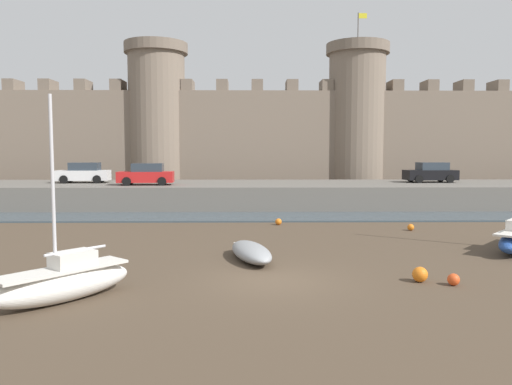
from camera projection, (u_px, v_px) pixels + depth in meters
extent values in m
plane|color=#4C3D2D|center=(273.00, 281.00, 16.52)|extent=(160.00, 160.00, 0.00)
cube|color=#3D4C56|center=(261.00, 217.00, 32.40)|extent=(80.00, 4.50, 0.10)
cube|color=#666059|center=(259.00, 194.00, 39.56)|extent=(71.30, 10.00, 1.79)
cube|color=#7A6B5B|center=(257.00, 144.00, 49.55)|extent=(59.30, 2.80, 10.14)
cylinder|color=#7A6B5B|center=(157.00, 125.00, 49.27)|extent=(5.49, 5.49, 13.82)
cylinder|color=#706254|center=(156.00, 49.00, 48.66)|extent=(6.15, 6.15, 1.00)
cylinder|color=#7A6B5B|center=(356.00, 125.00, 49.53)|extent=(5.49, 5.49, 13.82)
cylinder|color=#706254|center=(358.00, 49.00, 48.93)|extent=(6.15, 6.15, 1.00)
cylinder|color=#4C4742|center=(358.00, 28.00, 48.76)|extent=(0.10, 0.10, 3.00)
cube|color=yellow|center=(363.00, 16.00, 48.67)|extent=(0.80, 0.04, 0.50)
cube|color=#746557|center=(14.00, 86.00, 48.77)|extent=(1.10, 2.52, 1.10)
cube|color=#746557|center=(49.00, 86.00, 48.82)|extent=(1.10, 2.52, 1.10)
cube|color=#746557|center=(83.00, 86.00, 48.86)|extent=(1.10, 2.52, 1.10)
cube|color=#746557|center=(118.00, 86.00, 48.91)|extent=(1.10, 2.52, 1.10)
cube|color=#746557|center=(188.00, 86.00, 49.00)|extent=(1.10, 2.52, 1.10)
cube|color=#746557|center=(223.00, 86.00, 49.04)|extent=(1.10, 2.52, 1.10)
cube|color=#746557|center=(257.00, 86.00, 49.09)|extent=(1.10, 2.52, 1.10)
cube|color=#746557|center=(292.00, 86.00, 49.14)|extent=(1.10, 2.52, 1.10)
cube|color=#746557|center=(326.00, 86.00, 49.18)|extent=(1.10, 2.52, 1.10)
cube|color=#746557|center=(395.00, 87.00, 49.27)|extent=(1.10, 2.52, 1.10)
cube|color=#746557|center=(429.00, 87.00, 49.32)|extent=(1.10, 2.52, 1.10)
cube|color=#746557|center=(463.00, 87.00, 49.36)|extent=(1.10, 2.52, 1.10)
cube|color=#746557|center=(498.00, 87.00, 49.41)|extent=(1.10, 2.52, 1.10)
ellipsoid|color=gray|center=(251.00, 252.00, 19.67)|extent=(2.19, 4.02, 0.66)
ellipsoid|color=silver|center=(251.00, 250.00, 19.66)|extent=(1.74, 3.28, 0.37)
cube|color=beige|center=(253.00, 251.00, 19.39)|extent=(1.11, 0.46, 0.06)
cube|color=beige|center=(242.00, 243.00, 21.10)|extent=(0.75, 0.45, 0.08)
ellipsoid|color=silver|center=(63.00, 285.00, 14.26)|extent=(3.68, 4.00, 0.96)
cube|color=silver|center=(63.00, 270.00, 14.22)|extent=(3.21, 3.50, 0.08)
cube|color=silver|center=(73.00, 259.00, 14.44)|extent=(1.36, 1.40, 0.44)
cylinder|color=silver|center=(53.00, 183.00, 13.85)|extent=(0.10, 0.10, 4.90)
cylinder|color=silver|center=(76.00, 251.00, 14.51)|extent=(1.32, 1.51, 0.08)
sphere|color=orange|center=(420.00, 274.00, 16.38)|extent=(0.51, 0.51, 0.51)
sphere|color=orange|center=(278.00, 222.00, 29.14)|extent=(0.38, 0.38, 0.38)
sphere|color=#E04C1E|center=(454.00, 280.00, 15.96)|extent=(0.39, 0.39, 0.39)
sphere|color=orange|center=(411.00, 227.00, 27.07)|extent=(0.36, 0.36, 0.36)
cube|color=red|center=(146.00, 177.00, 37.26)|extent=(4.21, 1.97, 0.80)
cube|color=#2D3842|center=(148.00, 168.00, 37.21)|extent=(2.35, 1.64, 0.64)
cylinder|color=black|center=(127.00, 181.00, 36.33)|extent=(0.65, 0.22, 0.64)
cylinder|color=black|center=(131.00, 180.00, 38.02)|extent=(0.65, 0.22, 0.64)
cylinder|color=black|center=(162.00, 181.00, 36.54)|extent=(0.65, 0.22, 0.64)
cylinder|color=black|center=(164.00, 180.00, 38.23)|extent=(0.65, 0.22, 0.64)
cube|color=black|center=(430.00, 175.00, 40.42)|extent=(4.21, 1.97, 0.80)
cube|color=#2D3842|center=(432.00, 166.00, 40.38)|extent=(2.35, 1.64, 0.64)
cylinder|color=black|center=(419.00, 179.00, 39.50)|extent=(0.65, 0.22, 0.64)
cylinder|color=black|center=(411.00, 178.00, 41.19)|extent=(0.65, 0.22, 0.64)
cylinder|color=black|center=(450.00, 179.00, 39.70)|extent=(0.65, 0.22, 0.64)
cylinder|color=black|center=(441.00, 178.00, 41.39)|extent=(0.65, 0.22, 0.64)
cube|color=silver|center=(83.00, 175.00, 39.83)|extent=(4.21, 1.97, 0.80)
cube|color=#2D3842|center=(85.00, 167.00, 39.78)|extent=(2.35, 1.64, 0.64)
cylinder|color=black|center=(64.00, 179.00, 38.90)|extent=(0.65, 0.22, 0.64)
cylinder|color=black|center=(70.00, 178.00, 40.59)|extent=(0.65, 0.22, 0.64)
cylinder|color=black|center=(97.00, 179.00, 39.11)|extent=(0.65, 0.22, 0.64)
cylinder|color=black|center=(102.00, 178.00, 40.80)|extent=(0.65, 0.22, 0.64)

